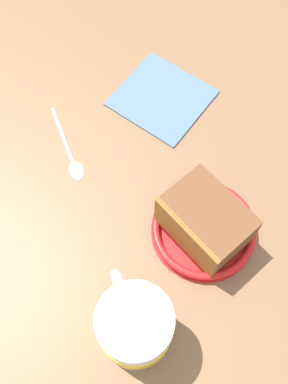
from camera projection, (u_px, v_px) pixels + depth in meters
ground_plane at (130, 236)px, 59.68cm from camera, size 131.60×131.60×2.06cm
small_plate at (204, 230)px, 58.02cm from camera, size 13.41×13.41×1.80cm
cake_slice at (205, 222)px, 54.96cm from camera, size 7.68×10.42×6.63cm
tea_mug at (135, 327)px, 49.46cm from camera, size 8.18×10.72×9.84cm
teaspoon at (71, 157)px, 63.06cm from camera, size 5.03×12.43×0.80cm
folded_napkin at (162, 97)px, 67.40cm from camera, size 14.82×15.16×0.60cm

